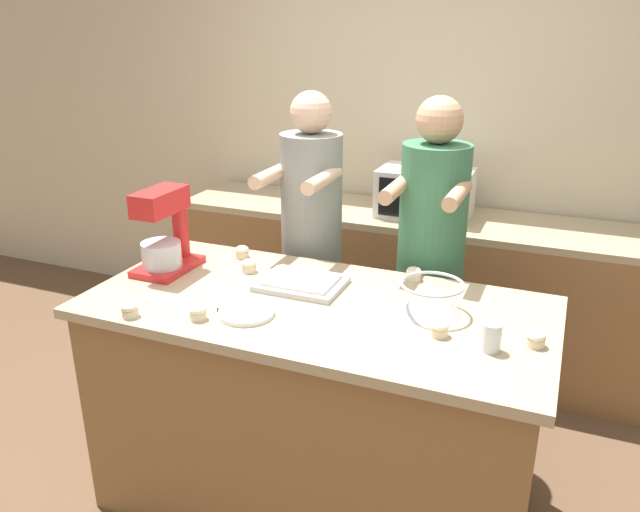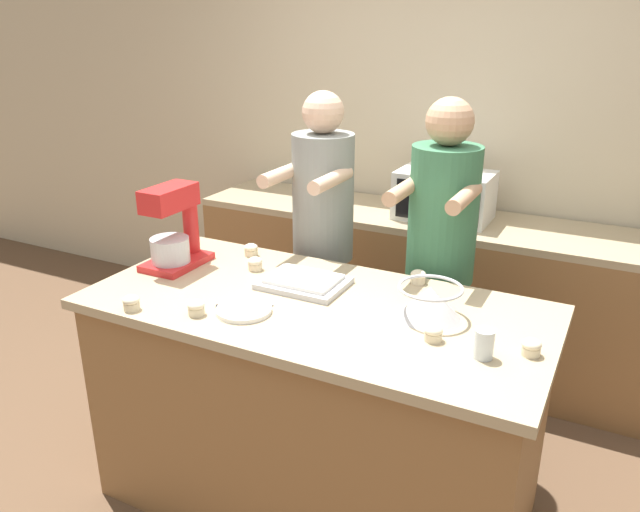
{
  "view_description": "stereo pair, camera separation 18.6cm",
  "coord_description": "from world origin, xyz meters",
  "px_view_note": "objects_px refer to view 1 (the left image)",
  "views": [
    {
      "loc": [
        0.86,
        -2.03,
        1.99
      ],
      "look_at": [
        0.0,
        0.04,
        1.14
      ],
      "focal_mm": 35.0,
      "sensor_mm": 36.0,
      "label": 1
    },
    {
      "loc": [
        1.03,
        -1.95,
        1.99
      ],
      "look_at": [
        0.0,
        0.04,
        1.14
      ],
      "focal_mm": 35.0,
      "sensor_mm": 36.0,
      "label": 2
    }
  ],
  "objects_px": {
    "person_right": "(429,270)",
    "microwave_oven": "(425,193)",
    "baking_tray": "(301,282)",
    "knife": "(242,309)",
    "stand_mixer": "(165,235)",
    "small_plate": "(246,313)",
    "cupcake_0": "(173,245)",
    "cupcake_1": "(414,274)",
    "mixing_bowl": "(432,297)",
    "cupcake_3": "(198,312)",
    "cupcake_5": "(440,328)",
    "cupcake_2": "(536,338)",
    "cupcake_6": "(242,252)",
    "person_left": "(311,253)",
    "cupcake_7": "(249,266)",
    "cupcake_4": "(130,309)",
    "drinking_glass": "(492,337)"
  },
  "relations": [
    {
      "from": "stand_mixer",
      "to": "cupcake_3",
      "type": "bearing_deg",
      "value": -42.79
    },
    {
      "from": "knife",
      "to": "person_right",
      "type": "bearing_deg",
      "value": 56.39
    },
    {
      "from": "small_plate",
      "to": "cupcake_1",
      "type": "distance_m",
      "value": 0.75
    },
    {
      "from": "baking_tray",
      "to": "knife",
      "type": "bearing_deg",
      "value": -112.93
    },
    {
      "from": "small_plate",
      "to": "cupcake_1",
      "type": "bearing_deg",
      "value": 49.04
    },
    {
      "from": "cupcake_4",
      "to": "cupcake_6",
      "type": "height_order",
      "value": "same"
    },
    {
      "from": "person_right",
      "to": "knife",
      "type": "distance_m",
      "value": 0.98
    },
    {
      "from": "baking_tray",
      "to": "cupcake_7",
      "type": "bearing_deg",
      "value": 167.9
    },
    {
      "from": "mixing_bowl",
      "to": "cupcake_5",
      "type": "relative_size",
      "value": 3.76
    },
    {
      "from": "small_plate",
      "to": "cupcake_0",
      "type": "height_order",
      "value": "cupcake_0"
    },
    {
      "from": "drinking_glass",
      "to": "cupcake_2",
      "type": "distance_m",
      "value": 0.16
    },
    {
      "from": "person_right",
      "to": "small_plate",
      "type": "height_order",
      "value": "person_right"
    },
    {
      "from": "cupcake_1",
      "to": "cupcake_5",
      "type": "xyz_separation_m",
      "value": [
        0.21,
        -0.45,
        0.0
      ]
    },
    {
      "from": "mixing_bowl",
      "to": "cupcake_3",
      "type": "relative_size",
      "value": 3.76
    },
    {
      "from": "cupcake_5",
      "to": "cupcake_3",
      "type": "bearing_deg",
      "value": -166.03
    },
    {
      "from": "person_left",
      "to": "drinking_glass",
      "type": "distance_m",
      "value": 1.25
    },
    {
      "from": "small_plate",
      "to": "cupcake_5",
      "type": "height_order",
      "value": "cupcake_5"
    },
    {
      "from": "cupcake_1",
      "to": "microwave_oven",
      "type": "bearing_deg",
      "value": 101.16
    },
    {
      "from": "cupcake_0",
      "to": "cupcake_1",
      "type": "relative_size",
      "value": 1.0
    },
    {
      "from": "mixing_bowl",
      "to": "cupcake_3",
      "type": "bearing_deg",
      "value": -154.03
    },
    {
      "from": "person_right",
      "to": "knife",
      "type": "xyz_separation_m",
      "value": [
        -0.54,
        -0.81,
        0.06
      ]
    },
    {
      "from": "cupcake_3",
      "to": "cupcake_6",
      "type": "bearing_deg",
      "value": 104.63
    },
    {
      "from": "cupcake_0",
      "to": "drinking_glass",
      "type": "bearing_deg",
      "value": -14.58
    },
    {
      "from": "person_left",
      "to": "cupcake_7",
      "type": "bearing_deg",
      "value": -101.67
    },
    {
      "from": "cupcake_3",
      "to": "microwave_oven",
      "type": "bearing_deg",
      "value": 75.9
    },
    {
      "from": "small_plate",
      "to": "person_left",
      "type": "bearing_deg",
      "value": 96.7
    },
    {
      "from": "baking_tray",
      "to": "cupcake_2",
      "type": "relative_size",
      "value": 5.36
    },
    {
      "from": "cupcake_3",
      "to": "cupcake_7",
      "type": "xyz_separation_m",
      "value": [
        -0.05,
        0.48,
        0.0
      ]
    },
    {
      "from": "stand_mixer",
      "to": "small_plate",
      "type": "xyz_separation_m",
      "value": [
        0.54,
        -0.27,
        -0.15
      ]
    },
    {
      "from": "person_right",
      "to": "cupcake_3",
      "type": "bearing_deg",
      "value": -124.28
    },
    {
      "from": "stand_mixer",
      "to": "microwave_oven",
      "type": "bearing_deg",
      "value": 58.66
    },
    {
      "from": "stand_mixer",
      "to": "small_plate",
      "type": "height_order",
      "value": "stand_mixer"
    },
    {
      "from": "person_right",
      "to": "mixing_bowl",
      "type": "bearing_deg",
      "value": -76.79
    },
    {
      "from": "person_right",
      "to": "cupcake_5",
      "type": "bearing_deg",
      "value": -74.6
    },
    {
      "from": "cupcake_2",
      "to": "cupcake_6",
      "type": "height_order",
      "value": "same"
    },
    {
      "from": "mixing_bowl",
      "to": "cupcake_6",
      "type": "bearing_deg",
      "value": 165.55
    },
    {
      "from": "cupcake_1",
      "to": "cupcake_6",
      "type": "distance_m",
      "value": 0.8
    },
    {
      "from": "cupcake_0",
      "to": "cupcake_6",
      "type": "xyz_separation_m",
      "value": [
        0.34,
        0.05,
        0.0
      ]
    },
    {
      "from": "baking_tray",
      "to": "cupcake_2",
      "type": "height_order",
      "value": "cupcake_2"
    },
    {
      "from": "cupcake_3",
      "to": "baking_tray",
      "type": "bearing_deg",
      "value": 61.66
    },
    {
      "from": "stand_mixer",
      "to": "drinking_glass",
      "type": "relative_size",
      "value": 3.66
    },
    {
      "from": "microwave_oven",
      "to": "mixing_bowl",
      "type": "bearing_deg",
      "value": -75.43
    },
    {
      "from": "cupcake_0",
      "to": "cupcake_4",
      "type": "relative_size",
      "value": 1.0
    },
    {
      "from": "stand_mixer",
      "to": "cupcake_6",
      "type": "height_order",
      "value": "stand_mixer"
    },
    {
      "from": "mixing_bowl",
      "to": "cupcake_1",
      "type": "relative_size",
      "value": 3.76
    },
    {
      "from": "person_left",
      "to": "cupcake_2",
      "type": "distance_m",
      "value": 1.31
    },
    {
      "from": "stand_mixer",
      "to": "cupcake_2",
      "type": "xyz_separation_m",
      "value": [
        1.56,
        -0.1,
        -0.13
      ]
    },
    {
      "from": "cupcake_3",
      "to": "cupcake_6",
      "type": "distance_m",
      "value": 0.64
    },
    {
      "from": "person_right",
      "to": "microwave_oven",
      "type": "xyz_separation_m",
      "value": [
        -0.21,
        0.77,
        0.16
      ]
    },
    {
      "from": "baking_tray",
      "to": "knife",
      "type": "xyz_separation_m",
      "value": [
        -0.12,
        -0.29,
        -0.02
      ]
    }
  ]
}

